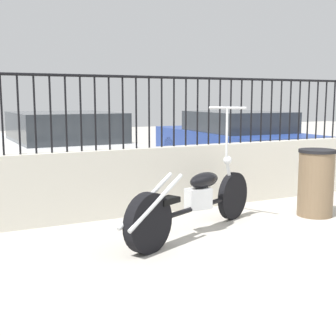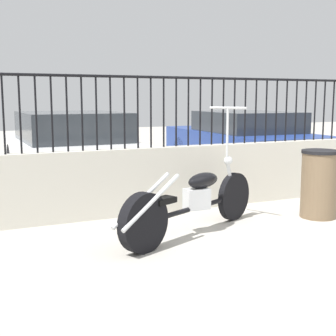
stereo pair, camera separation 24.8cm
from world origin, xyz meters
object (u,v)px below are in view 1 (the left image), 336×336
object	(u,v)px
motorcycle_black	(190,203)
trash_bin	(316,183)
car_white	(63,148)
car_blue	(233,140)

from	to	relation	value
motorcycle_black	trash_bin	world-z (taller)	motorcycle_black
trash_bin	car_white	distance (m)	4.49
motorcycle_black	car_white	distance (m)	3.89
motorcycle_black	car_white	world-z (taller)	motorcycle_black
motorcycle_black	trash_bin	size ratio (longest dim) A/B	2.46
car_white	car_blue	xyz separation A→B (m)	(3.77, 0.08, -0.01)
car_blue	car_white	bearing A→B (deg)	94.56
motorcycle_black	car_white	xyz separation A→B (m)	(-0.45, 3.85, 0.28)
motorcycle_black	car_white	bearing A→B (deg)	71.66
motorcycle_black	car_blue	size ratio (longest dim) A/B	0.49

